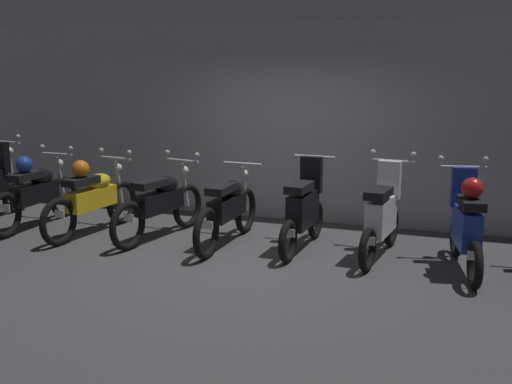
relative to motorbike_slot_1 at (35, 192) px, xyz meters
The scene contains 9 objects.
ground_plane 3.58m from the motorbike_slot_1, ahead, with size 80.00×80.00×0.00m, color #424244.
back_wall 4.05m from the motorbike_slot_1, 27.02° to the left, with size 17.01×0.30×2.97m, color #ADADB2.
motorbike_slot_1 is the anchor object (origin of this frame).
motorbike_slot_2 1.00m from the motorbike_slot_1, ahead, with size 0.58×1.94×1.15m.
motorbike_slot_3 2.01m from the motorbike_slot_1, ahead, with size 0.62×1.93×1.15m.
motorbike_slot_4 3.01m from the motorbike_slot_1, ahead, with size 0.56×1.95×1.03m.
motorbike_slot_5 4.01m from the motorbike_slot_1, ahead, with size 0.56×1.68×1.18m.
motorbike_slot_6 5.01m from the motorbike_slot_1, ahead, with size 0.59×1.68×1.29m.
motorbike_slot_7 6.00m from the motorbike_slot_1, ahead, with size 0.58×1.67×1.29m.
Camera 1 is at (2.45, -6.84, 2.40)m, focal length 43.56 mm.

